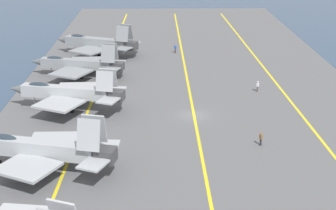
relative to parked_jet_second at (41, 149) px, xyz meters
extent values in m
plane|color=#2D425B|center=(15.74, -17.44, -2.90)|extent=(2000.00, 2000.00, 0.00)
cube|color=#565659|center=(15.74, -17.44, -2.70)|extent=(172.13, 53.85, 0.40)
cube|color=yellow|center=(15.74, -32.25, -2.49)|extent=(154.88, 4.13, 0.01)
cube|color=yellow|center=(15.74, -17.44, -2.49)|extent=(154.91, 0.36, 0.01)
cube|color=yellow|center=(15.74, -2.63, -2.49)|extent=(154.89, 3.26, 0.01)
cube|color=#9EA3A8|center=(0.10, 0.42, -0.02)|extent=(4.69, 12.88, 1.72)
cube|color=#38383A|center=(-1.69, -7.00, -0.02)|extent=(2.41, 2.49, 1.46)
ellipsoid|color=#232D38|center=(1.02, 4.21, 0.80)|extent=(1.65, 3.26, 0.95)
cube|color=#9EA3A8|center=(-3.18, 0.77, -0.58)|extent=(6.85, 7.15, 0.28)
cube|color=#9EA3A8|center=(3.18, -0.77, -0.58)|extent=(4.87, 5.58, 0.28)
cube|color=#9EA3A8|center=(-2.24, -5.44, 2.50)|extent=(1.54, 2.59, 3.26)
cube|color=#9EA3A8|center=(-0.49, -5.86, 2.50)|extent=(1.54, 2.59, 3.26)
cube|color=#9EA3A8|center=(-3.77, -5.96, -0.02)|extent=(3.54, 3.35, 0.20)
cube|color=#9EA3A8|center=(0.63, -7.02, -0.02)|extent=(2.95, 2.60, 0.20)
cylinder|color=#B2B2B7|center=(-1.38, -0.56, -1.69)|extent=(0.16, 0.16, 1.62)
cylinder|color=black|center=(-1.38, -0.56, -2.20)|extent=(0.35, 0.63, 0.60)
cylinder|color=#B2B2B7|center=(0.97, -1.13, -1.69)|extent=(0.16, 0.16, 1.62)
cylinder|color=black|center=(0.97, -1.13, -2.20)|extent=(0.35, 0.63, 0.60)
cube|color=#9EA3A8|center=(18.23, 0.48, 0.15)|extent=(4.19, 12.62, 1.62)
cone|color=#5B5E60|center=(19.74, 7.61, 0.15)|extent=(2.00, 2.64, 1.54)
cube|color=#38383A|center=(16.68, -6.83, 0.15)|extent=(2.25, 2.38, 1.38)
ellipsoid|color=#232D38|center=(19.02, 4.21, 0.92)|extent=(1.50, 3.17, 0.89)
cube|color=#9EA3A8|center=(14.86, 0.75, -0.38)|extent=(6.94, 7.10, 0.28)
cube|color=#9EA3A8|center=(21.41, -0.63, -0.38)|extent=(5.27, 5.61, 0.28)
cube|color=#9EA3A8|center=(16.13, -5.32, 2.34)|extent=(1.34, 2.50, 2.74)
cube|color=#9EA3A8|center=(17.80, -5.68, 2.34)|extent=(1.34, 2.50, 2.74)
cube|color=#9EA3A8|center=(14.62, -5.87, 0.15)|extent=(3.48, 3.25, 0.20)
cube|color=#9EA3A8|center=(18.95, -6.79, 0.15)|extent=(2.88, 2.47, 0.20)
cylinder|color=#B2B2B7|center=(19.19, 5.04, -1.58)|extent=(0.16, 0.16, 1.83)
cylinder|color=black|center=(19.19, 5.04, -2.20)|extent=(0.34, 0.63, 0.60)
cylinder|color=#B2B2B7|center=(16.85, -0.53, -1.58)|extent=(0.16, 0.16, 1.83)
cylinder|color=black|center=(16.85, -0.53, -2.20)|extent=(0.34, 0.63, 0.60)
cylinder|color=#B2B2B7|center=(19.07, -1.00, -1.58)|extent=(0.16, 0.16, 1.83)
cylinder|color=black|center=(19.07, -1.00, -2.20)|extent=(0.34, 0.63, 0.60)
cube|color=gray|center=(34.18, 1.28, -0.26)|extent=(4.11, 12.32, 1.53)
cone|color=#5B5E60|center=(35.70, 8.25, -0.26)|extent=(1.92, 2.58, 1.45)
cube|color=#38383A|center=(32.63, -5.85, -0.26)|extent=(2.14, 2.32, 1.30)
ellipsoid|color=#232D38|center=(34.98, 4.93, 0.47)|extent=(1.46, 3.10, 0.84)
cube|color=gray|center=(30.68, 1.62, -0.75)|extent=(7.25, 7.18, 0.28)
cube|color=gray|center=(37.51, 0.13, -0.75)|extent=(5.62, 5.47, 0.28)
cube|color=gray|center=(32.13, -4.39, 2.00)|extent=(1.39, 2.46, 2.93)
cube|color=gray|center=(33.70, -4.73, 2.00)|extent=(1.39, 2.46, 2.93)
cube|color=gray|center=(30.62, -4.91, -0.26)|extent=(3.47, 3.21, 0.20)
cube|color=gray|center=(34.86, -5.83, -0.26)|extent=(2.89, 2.43, 0.20)
cylinder|color=#B2B2B7|center=(35.15, 5.74, -1.76)|extent=(0.16, 0.16, 1.47)
cylinder|color=black|center=(35.15, 5.74, -2.20)|extent=(0.34, 0.63, 0.60)
cylinder|color=#B2B2B7|center=(32.87, 0.29, -1.76)|extent=(0.16, 0.16, 1.47)
cylinder|color=black|center=(32.87, 0.29, -2.20)|extent=(0.34, 0.63, 0.60)
cylinder|color=#B2B2B7|center=(34.97, -0.16, -1.76)|extent=(0.16, 0.16, 1.47)
cylinder|color=black|center=(34.97, -0.16, -2.20)|extent=(0.34, 0.63, 0.60)
cube|color=gray|center=(48.62, -0.47, -0.06)|extent=(6.31, 12.56, 1.88)
cone|color=#5B5E60|center=(51.27, 6.44, -0.06)|extent=(2.53, 2.89, 1.78)
cube|color=#38383A|center=(45.91, -7.54, -0.06)|extent=(2.75, 2.70, 1.60)
ellipsoid|color=#232D38|center=(50.00, 3.14, 0.84)|extent=(2.07, 3.26, 1.03)
cube|color=gray|center=(45.01, 0.45, -0.67)|extent=(7.69, 7.68, 0.28)
cube|color=gray|center=(51.93, -2.20, -0.67)|extent=(6.16, 6.13, 0.28)
cube|color=gray|center=(45.49, -5.90, 2.39)|extent=(1.72, 2.58, 2.98)
cube|color=gray|center=(47.33, -6.61, 2.39)|extent=(1.72, 2.58, 2.98)
cube|color=gray|center=(43.91, -6.22, -0.06)|extent=(3.64, 3.51, 0.20)
cube|color=gray|center=(48.28, -7.89, -0.06)|extent=(3.21, 2.90, 0.20)
cylinder|color=#B2B2B7|center=(50.31, 3.95, -1.75)|extent=(0.16, 0.16, 1.50)
cylinder|color=black|center=(50.31, 3.95, -2.20)|extent=(0.42, 0.64, 0.60)
cylinder|color=#B2B2B7|center=(46.93, -1.21, -1.75)|extent=(0.16, 0.16, 1.50)
cylinder|color=black|center=(46.93, -1.21, -2.20)|extent=(0.42, 0.64, 0.60)
cylinder|color=#B2B2B7|center=(49.39, -2.15, -1.75)|extent=(0.16, 0.16, 1.50)
cylinder|color=black|center=(49.39, -2.15, -2.20)|extent=(0.42, 0.64, 0.60)
cylinder|color=#383328|center=(49.79, -16.09, -2.08)|extent=(0.24, 0.24, 0.82)
cube|color=#284CB2|center=(49.79, -16.09, -1.36)|extent=(0.44, 0.46, 0.62)
sphere|color=beige|center=(49.79, -16.09, -0.92)|extent=(0.22, 0.22, 0.22)
sphere|color=#284CB2|center=(49.79, -16.09, -0.86)|extent=(0.24, 0.24, 0.24)
cylinder|color=#232328|center=(5.68, -24.71, -2.08)|extent=(0.24, 0.24, 0.84)
cube|color=brown|center=(5.68, -24.71, -1.37)|extent=(0.46, 0.41, 0.58)
sphere|color=beige|center=(5.68, -24.71, -0.95)|extent=(0.22, 0.22, 0.22)
sphere|color=brown|center=(5.68, -24.71, -0.89)|extent=(0.24, 0.24, 0.24)
cylinder|color=#4C473D|center=(25.57, -28.02, -2.08)|extent=(0.24, 0.24, 0.84)
cube|color=white|center=(25.57, -28.02, -1.37)|extent=(0.46, 0.44, 0.56)
sphere|color=#9E7051|center=(25.57, -28.02, -0.96)|extent=(0.22, 0.22, 0.22)
sphere|color=white|center=(25.57, -28.02, -0.90)|extent=(0.24, 0.24, 0.24)
camera|label=1|loc=(-49.99, -12.43, 23.35)|focal=55.00mm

